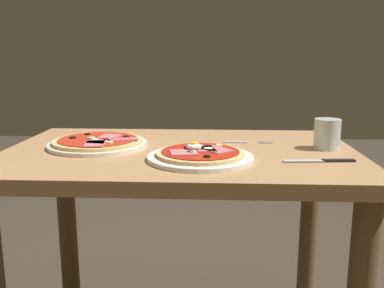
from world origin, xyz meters
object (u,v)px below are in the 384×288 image
object	(u,v)px
pizza_across_left	(98,143)
dining_table	(180,192)
pizza_foreground	(200,155)
water_glass_near	(327,136)
knife	(324,161)
fork	(244,142)

from	to	relation	value
pizza_across_left	dining_table	bearing A→B (deg)	-5.20
dining_table	pizza_foreground	world-z (taller)	pizza_foreground
water_glass_near	knife	bearing A→B (deg)	-105.83
pizza_foreground	knife	xyz separation A→B (m)	(0.34, -0.01, -0.01)
pizza_foreground	fork	world-z (taller)	pizza_foreground
dining_table	water_glass_near	bearing A→B (deg)	3.15
knife	pizza_across_left	bearing A→B (deg)	166.30
fork	knife	bearing A→B (deg)	-50.12
dining_table	pizza_across_left	bearing A→B (deg)	174.80
dining_table	knife	xyz separation A→B (m)	(0.40, -0.14, 0.14)
water_glass_near	fork	bearing A→B (deg)	162.76
dining_table	knife	bearing A→B (deg)	-18.93
fork	pizza_across_left	bearing A→B (deg)	-170.55
fork	dining_table	bearing A→B (deg)	-153.54
water_glass_near	knife	distance (m)	0.17
water_glass_near	fork	world-z (taller)	water_glass_near
fork	water_glass_near	bearing A→B (deg)	-17.24
water_glass_near	pizza_foreground	bearing A→B (deg)	-157.81
pizza_across_left	fork	bearing A→B (deg)	9.45
fork	pizza_foreground	bearing A→B (deg)	-120.49
fork	knife	xyz separation A→B (m)	(0.20, -0.24, 0.00)
dining_table	fork	world-z (taller)	fork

